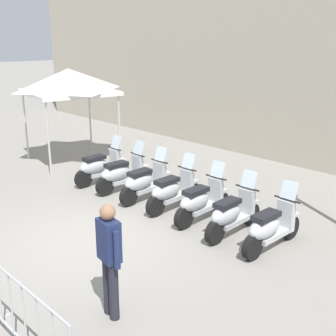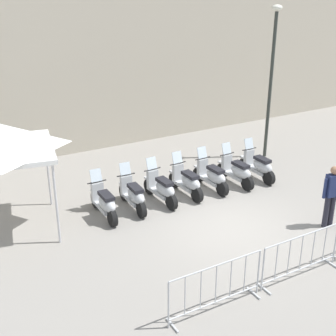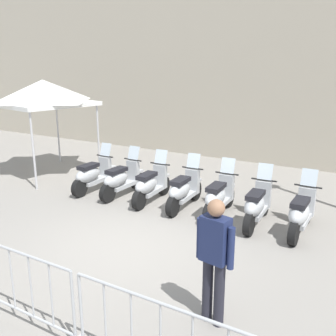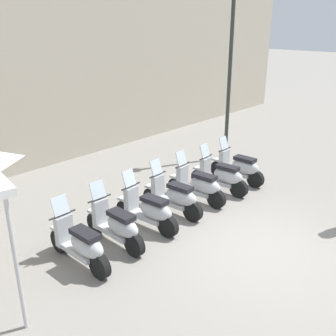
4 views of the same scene
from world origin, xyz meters
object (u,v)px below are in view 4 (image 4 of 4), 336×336
at_px(motorcycle_3, 174,197).
at_px(motorcycle_2, 149,210).
at_px(motorcycle_5, 221,176).
at_px(motorcycle_0, 80,244).
at_px(street_lamp, 231,58).
at_px(motorcycle_6, 239,167).
at_px(motorcycle_1, 116,225).
at_px(motorcycle_4, 199,185).

bearing_deg(motorcycle_3, motorcycle_2, -166.61).
bearing_deg(motorcycle_2, motorcycle_5, 9.74).
height_order(motorcycle_0, motorcycle_5, same).
relative_size(motorcycle_2, motorcycle_3, 1.00).
bearing_deg(street_lamp, motorcycle_2, -153.44).
bearing_deg(motorcycle_5, motorcycle_6, 11.59).
height_order(motorcycle_1, motorcycle_5, same).
bearing_deg(motorcycle_5, street_lamp, 42.25).
bearing_deg(motorcycle_2, motorcycle_3, 13.39).
xyz_separation_m(motorcycle_1, motorcycle_4, (2.67, 0.52, 0.00)).
bearing_deg(motorcycle_3, motorcycle_1, -168.21).
height_order(motorcycle_5, motorcycle_6, same).
xyz_separation_m(motorcycle_3, motorcycle_5, (1.79, 0.25, 0.00)).
xyz_separation_m(motorcycle_5, street_lamp, (2.15, 1.95, 2.81)).
relative_size(motorcycle_2, street_lamp, 0.32).
xyz_separation_m(motorcycle_2, motorcycle_5, (2.67, 0.46, 0.00)).
relative_size(motorcycle_6, street_lamp, 0.32).
xyz_separation_m(motorcycle_3, motorcycle_4, (0.89, 0.15, 0.00)).
bearing_deg(motorcycle_0, motorcycle_4, 11.79).
distance_m(motorcycle_4, motorcycle_5, 0.91).
xyz_separation_m(motorcycle_4, street_lamp, (3.05, 2.05, 2.81)).
bearing_deg(motorcycle_4, street_lamp, 33.90).
xyz_separation_m(motorcycle_5, motorcycle_6, (0.88, 0.18, 0.00)).
xyz_separation_m(motorcycle_1, motorcycle_3, (1.77, 0.37, 0.00)).
relative_size(motorcycle_3, motorcycle_5, 1.00).
relative_size(motorcycle_0, motorcycle_1, 1.00).
height_order(motorcycle_2, motorcycle_3, same).
relative_size(motorcycle_0, street_lamp, 0.32).
bearing_deg(motorcycle_1, motorcycle_4, 11.07).
bearing_deg(motorcycle_0, motorcycle_2, 12.08).
bearing_deg(street_lamp, motorcycle_6, -125.60).
height_order(motorcycle_2, motorcycle_4, same).
bearing_deg(motorcycle_0, motorcycle_5, 10.67).
distance_m(motorcycle_1, motorcycle_2, 0.91).
xyz_separation_m(motorcycle_2, motorcycle_6, (3.55, 0.64, 0.00)).
bearing_deg(motorcycle_2, motorcycle_0, -167.92).
bearing_deg(motorcycle_6, motorcycle_4, -171.10).
bearing_deg(motorcycle_3, motorcycle_6, 9.14).
bearing_deg(motorcycle_5, motorcycle_4, -173.77).
relative_size(motorcycle_3, motorcycle_4, 1.00).
distance_m(motorcycle_5, street_lamp, 4.04).
bearing_deg(motorcycle_4, motorcycle_2, -168.50).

